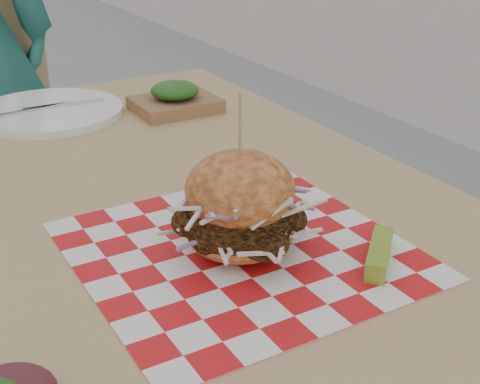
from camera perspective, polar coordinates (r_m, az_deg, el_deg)
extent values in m
cube|color=tan|center=(0.90, -8.49, -2.09)|extent=(0.80, 1.20, 0.04)
cylinder|color=#333338|center=(1.64, -3.90, -3.78)|extent=(0.05, 0.05, 0.71)
cube|color=tan|center=(1.89, -19.41, 2.05)|extent=(0.54, 0.54, 0.04)
cylinder|color=#333338|center=(1.95, -11.16, -4.02)|extent=(0.03, 0.03, 0.43)
cylinder|color=#333338|center=(2.21, -17.13, -1.04)|extent=(0.03, 0.03, 0.43)
cube|color=red|center=(0.77, 0.00, -4.99)|extent=(0.36, 0.36, 0.00)
ellipsoid|color=orange|center=(0.76, 0.00, -3.55)|extent=(0.12, 0.12, 0.04)
ellipsoid|color=brown|center=(0.75, 0.00, -2.44)|extent=(0.13, 0.12, 0.07)
ellipsoid|color=orange|center=(0.74, 0.00, 0.20)|extent=(0.12, 0.12, 0.09)
cylinder|color=tan|center=(0.71, 0.00, 4.86)|extent=(0.00, 0.00, 0.09)
cube|color=#8DA931|center=(0.76, 11.80, -5.17)|extent=(0.08, 0.08, 0.02)
cylinder|color=white|center=(1.28, -16.00, 6.60)|extent=(0.27, 0.27, 0.01)
cube|color=silver|center=(1.27, -17.35, 6.73)|extent=(0.15, 0.03, 0.00)
cube|color=silver|center=(1.28, -14.76, 7.23)|extent=(0.15, 0.03, 0.00)
cube|color=#8A613F|center=(1.26, -5.53, 7.43)|extent=(0.15, 0.12, 0.02)
ellipsoid|color=#194513|center=(1.25, -5.59, 8.64)|extent=(0.09, 0.09, 0.03)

